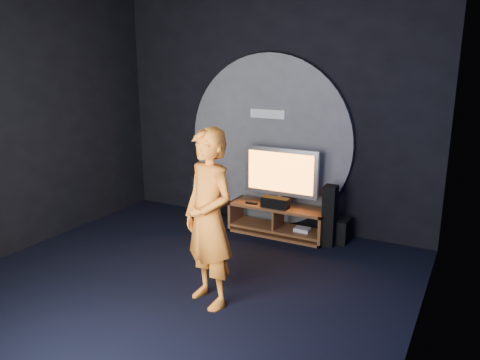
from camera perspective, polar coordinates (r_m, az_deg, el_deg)
name	(u,v)px	position (r m, az deg, el deg)	size (l,w,h in m)	color
floor	(177,288)	(5.48, -7.67, -12.87)	(5.00, 5.00, 0.00)	black
back_wall	(271,111)	(7.08, 3.75, 8.38)	(5.00, 0.04, 3.50)	black
left_wall	(12,120)	(6.71, -26.02, 6.58)	(0.04, 5.00, 3.50)	black
right_wall	(428,158)	(4.01, 21.90, 2.50)	(0.04, 5.00, 3.50)	black
wall_disc_panel	(269,141)	(7.09, 3.50, 4.73)	(2.60, 0.11, 2.60)	#515156
media_console	(278,222)	(6.89, 4.71, -5.13)	(1.44, 0.45, 0.45)	brown
tv	(281,174)	(6.74, 5.00, 0.74)	(1.12, 0.22, 0.83)	#B9B9C1
center_speaker	(275,203)	(6.69, 4.32, -2.76)	(0.40, 0.15, 0.15)	black
remote	(251,203)	(6.85, 1.40, -2.84)	(0.18, 0.05, 0.02)	black
tower_speaker_left	(201,204)	(6.94, -4.82, -2.93)	(0.17, 0.19, 0.86)	black
tower_speaker_right	(329,216)	(6.52, 10.85, -4.32)	(0.17, 0.19, 0.86)	black
subwoofer	(338,230)	(6.78, 11.83, -5.98)	(0.31, 0.31, 0.34)	black
player	(209,219)	(4.78, -3.82, -4.75)	(0.68, 0.45, 1.87)	orange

